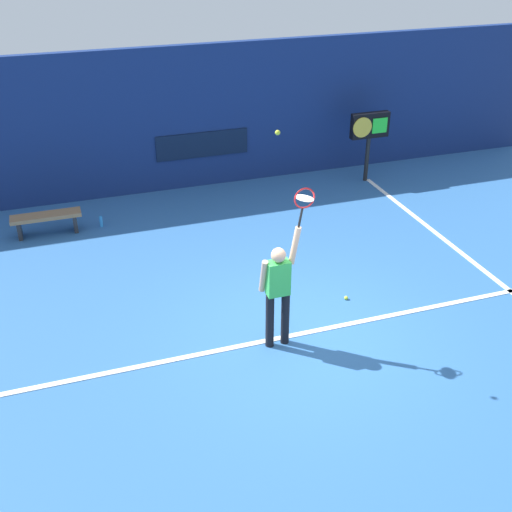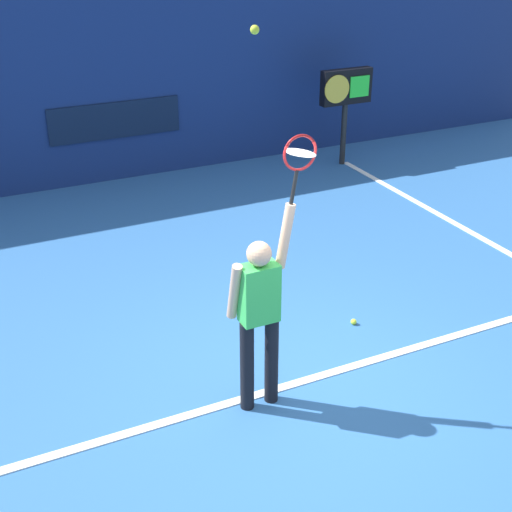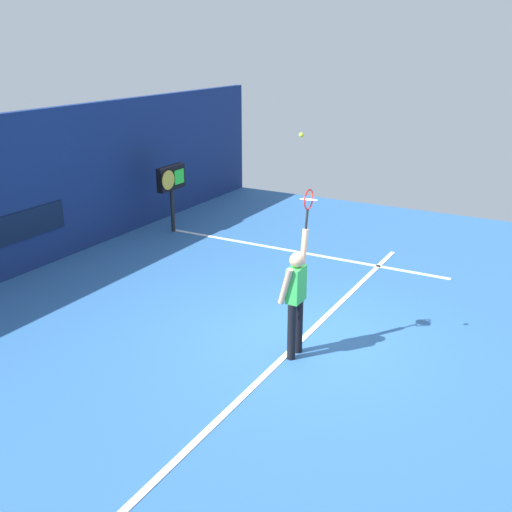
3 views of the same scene
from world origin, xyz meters
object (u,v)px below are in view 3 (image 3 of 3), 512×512
Objects in this scene: scoreboard_clock at (171,181)px; spare_ball at (292,306)px; tennis_ball at (301,135)px; tennis_player at (296,296)px; tennis_racket at (308,202)px.

spare_ball is at bearing -120.41° from scoreboard_clock.
tennis_ball reaches higher than spare_ball.
tennis_player is at bearing -153.03° from spare_ball.
tennis_racket is at bearing -0.68° from tennis_player.
tennis_ball is 1.00× the size of spare_ball.
tennis_player is at bearing -128.13° from scoreboard_clock.
tennis_racket is 9.15× the size of spare_ball.
tennis_player is 2.42m from tennis_ball.
tennis_ball reaches higher than tennis_racket.
tennis_racket is at bearing -146.41° from spare_ball.
spare_ball is at bearing 33.59° from tennis_racket.
tennis_racket reaches higher than tennis_player.
scoreboard_clock is (3.99, 5.55, -1.06)m from tennis_racket.
tennis_player reaches higher than scoreboard_clock.
scoreboard_clock is at bearing 51.72° from tennis_ball.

